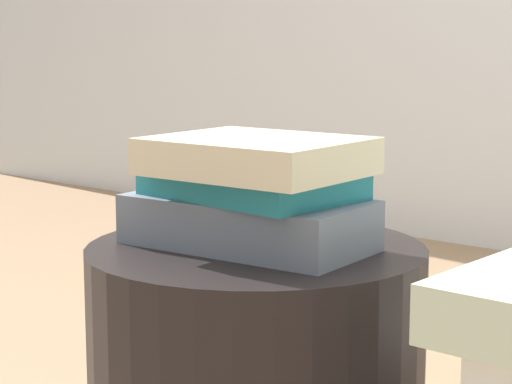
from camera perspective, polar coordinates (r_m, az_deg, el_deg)
book_slate at (r=1.19m, az=-0.48°, el=-1.81°), size 0.31×0.18×0.06m
book_teal at (r=1.19m, az=-0.12°, el=0.47°), size 0.25×0.18×0.03m
book_cream at (r=1.16m, az=0.06°, el=2.15°), size 0.25×0.21×0.04m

